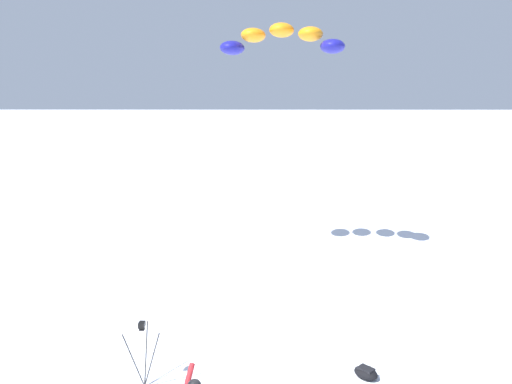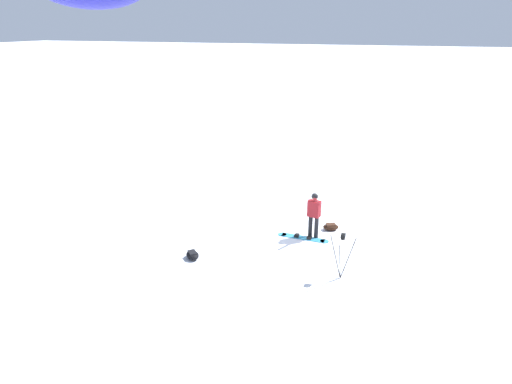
{
  "view_description": "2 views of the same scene",
  "coord_description": "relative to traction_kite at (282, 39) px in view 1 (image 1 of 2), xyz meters",
  "views": [
    {
      "loc": [
        0.38,
        -7.82,
        5.86
      ],
      "look_at": [
        0.28,
        3.9,
        3.55
      ],
      "focal_mm": 36.33,
      "sensor_mm": 36.0,
      "label": 1
    },
    {
      "loc": [
        -3.49,
        13.21,
        6.85
      ],
      "look_at": [
        0.14,
        2.95,
        2.84
      ],
      "focal_mm": 32.18,
      "sensor_mm": 36.0,
      "label": 2
    }
  ],
  "objects": [
    {
      "name": "traction_kite",
      "position": [
        0.0,
        0.0,
        0.0
      ],
      "size": [
        4.11,
        1.91,
        0.96
      ],
      "color": "navy"
    },
    {
      "name": "camera_tripod",
      "position": [
        -2.98,
        -7.45,
        -6.45
      ],
      "size": [
        0.73,
        0.63,
        1.39
      ],
      "color": "#262628",
      "rests_on": "ground_plane"
    },
    {
      "name": "gear_bag_small",
      "position": [
        1.53,
        -7.1,
        -7.32
      ],
      "size": [
        0.63,
        0.63,
        0.23
      ],
      "color": "black",
      "rests_on": "ground_plane"
    }
  ]
}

